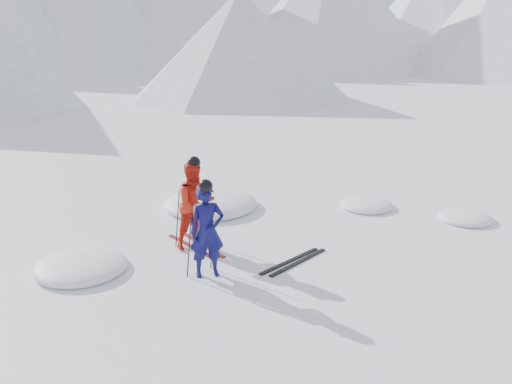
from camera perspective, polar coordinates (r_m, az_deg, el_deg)
ground at (r=12.29m, az=6.35°, el=-4.36°), size 160.00×160.00×0.00m
skier_blue at (r=9.97m, az=-5.19°, el=-4.14°), size 0.75×0.62×1.76m
skier_red at (r=11.29m, az=-6.38°, el=-1.35°), size 0.92×0.73×1.85m
pole_blue_left at (r=10.06m, az=-7.05°, el=-5.81°), size 0.12×0.08×1.17m
pole_blue_right at (r=10.40m, az=-4.70°, el=-4.95°), size 0.12×0.07×1.17m
pole_red_left at (r=11.46m, az=-8.26°, el=-2.77°), size 0.12×0.10×1.23m
pole_red_right at (r=11.65m, az=-5.44°, el=-2.32°), size 0.12×0.09×1.23m
ski_worn_left at (r=11.55m, az=-6.74°, el=-5.74°), size 0.22×1.70×0.03m
ski_worn_right at (r=11.66m, az=-5.72°, el=-5.47°), size 0.10×1.70×0.03m
ski_loose_a at (r=10.84m, az=3.57°, el=-7.26°), size 1.69×0.36×0.03m
ski_loose_b at (r=10.79m, az=4.50°, el=-7.38°), size 1.69×0.42×0.03m
snow_lumps at (r=13.05m, az=-3.16°, el=-2.97°), size 9.89×6.28×0.52m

